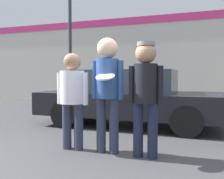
# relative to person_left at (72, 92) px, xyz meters

# --- Properties ---
(ground_plane) EXTENTS (56.00, 56.00, 0.00)m
(ground_plane) POSITION_rel_person_left_xyz_m (0.49, -0.11, -0.96)
(ground_plane) COLOR #3F3F42
(storefront_building) EXTENTS (24.00, 0.22, 3.73)m
(storefront_building) POSITION_rel_person_left_xyz_m (0.49, 6.79, 0.93)
(storefront_building) COLOR silver
(storefront_building) RESTS_ON ground
(person_left) EXTENTS (0.57, 0.40, 1.61)m
(person_left) POSITION_rel_person_left_xyz_m (0.00, 0.00, 0.00)
(person_left) COLOR #2D3347
(person_left) RESTS_ON ground
(person_middle_with_frisbee) EXTENTS (0.53, 0.58, 1.83)m
(person_middle_with_frisbee) POSITION_rel_person_left_xyz_m (0.62, 0.01, 0.15)
(person_middle_with_frisbee) COLOR #2D3347
(person_middle_with_frisbee) RESTS_ON ground
(person_right) EXTENTS (0.52, 0.35, 1.73)m
(person_right) POSITION_rel_person_left_xyz_m (1.24, -0.01, 0.09)
(person_right) COLOR #1E2338
(person_right) RESTS_ON ground
(parked_car_near) EXTENTS (4.50, 1.82, 1.38)m
(parked_car_near) POSITION_rel_person_left_xyz_m (0.34, 2.29, -0.26)
(parked_car_near) COLOR black
(parked_car_near) RESTS_ON ground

